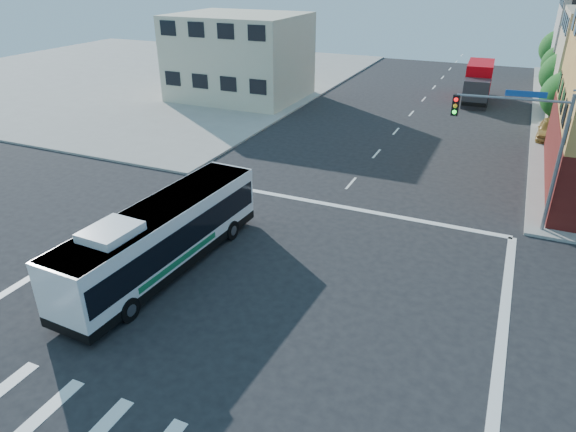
% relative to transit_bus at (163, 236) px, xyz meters
% --- Properties ---
extents(ground, '(120.00, 120.00, 0.00)m').
position_rel_transit_bus_xyz_m(ground, '(4.52, -0.17, -1.64)').
color(ground, black).
rests_on(ground, ground).
extents(sidewalk_nw, '(50.00, 50.00, 0.15)m').
position_rel_transit_bus_xyz_m(sidewalk_nw, '(-30.48, 34.83, -1.56)').
color(sidewalk_nw, gray).
rests_on(sidewalk_nw, ground).
extents(building_west, '(12.06, 10.06, 8.00)m').
position_rel_transit_bus_xyz_m(building_west, '(-12.50, 29.81, 2.37)').
color(building_west, beige).
rests_on(building_west, ground).
extents(signal_mast_ne, '(7.91, 1.13, 8.07)m').
position_rel_transit_bus_xyz_m(signal_mast_ne, '(13.60, 10.45, 3.34)').
color(signal_mast_ne, gray).
rests_on(signal_mast_ne, ground).
extents(street_tree_a, '(3.60, 3.60, 5.53)m').
position_rel_transit_bus_xyz_m(street_tree_a, '(16.43, 27.76, 1.95)').
color(street_tree_a, '#372414').
rests_on(street_tree_a, ground).
extents(street_tree_b, '(3.80, 3.80, 5.79)m').
position_rel_transit_bus_xyz_m(street_tree_b, '(16.43, 35.76, 2.12)').
color(street_tree_b, '#372414').
rests_on(street_tree_b, ground).
extents(street_tree_c, '(3.40, 3.40, 5.29)m').
position_rel_transit_bus_xyz_m(street_tree_c, '(16.43, 43.76, 1.82)').
color(street_tree_c, '#372414').
rests_on(street_tree_c, ground).
extents(street_tree_d, '(4.00, 4.00, 6.03)m').
position_rel_transit_bus_xyz_m(street_tree_d, '(16.43, 51.76, 2.24)').
color(street_tree_d, '#372414').
rests_on(street_tree_d, ground).
extents(transit_bus, '(2.98, 11.41, 3.35)m').
position_rel_transit_bus_xyz_m(transit_bus, '(0.00, 0.00, 0.00)').
color(transit_bus, black).
rests_on(transit_bus, ground).
extents(box_truck, '(2.69, 8.02, 3.57)m').
position_rel_transit_bus_xyz_m(box_truck, '(9.31, 38.30, 0.09)').
color(box_truck, '#29292F').
rests_on(box_truck, ground).
extents(parked_car, '(2.14, 4.63, 1.54)m').
position_rel_transit_bus_xyz_m(parked_car, '(15.84, 27.63, -0.87)').
color(parked_car, gold).
rests_on(parked_car, ground).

